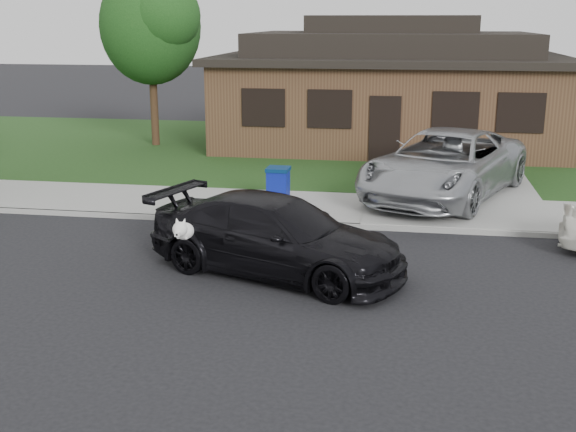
# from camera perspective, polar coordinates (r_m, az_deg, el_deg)

# --- Properties ---
(ground) EXTENTS (120.00, 120.00, 0.00)m
(ground) POSITION_cam_1_polar(r_m,az_deg,el_deg) (14.11, -10.70, -4.27)
(ground) COLOR black
(ground) RESTS_ON ground
(sidewalk) EXTENTS (60.00, 3.00, 0.12)m
(sidewalk) POSITION_cam_1_polar(r_m,az_deg,el_deg) (18.66, -5.52, 0.96)
(sidewalk) COLOR gray
(sidewalk) RESTS_ON ground
(curb) EXTENTS (60.00, 0.12, 0.12)m
(curb) POSITION_cam_1_polar(r_m,az_deg,el_deg) (17.26, -6.78, -0.26)
(curb) COLOR gray
(curb) RESTS_ON ground
(lawn) EXTENTS (60.00, 13.00, 0.13)m
(lawn) POSITION_cam_1_polar(r_m,az_deg,el_deg) (26.29, -1.06, 5.25)
(lawn) COLOR #193814
(lawn) RESTS_ON ground
(driveway) EXTENTS (4.50, 13.00, 0.14)m
(driveway) POSITION_cam_1_polar(r_m,az_deg,el_deg) (22.95, 12.46, 3.42)
(driveway) COLOR gray
(driveway) RESTS_ON ground
(sedan) EXTENTS (5.40, 3.60, 1.45)m
(sedan) POSITION_cam_1_polar(r_m,az_deg,el_deg) (13.53, -0.93, -1.59)
(sedan) COLOR black
(sedan) RESTS_ON ground
(minivan) EXTENTS (5.03, 6.83, 1.72)m
(minivan) POSITION_cam_1_polar(r_m,az_deg,el_deg) (19.28, 12.28, 4.02)
(minivan) COLOR #A4A7AB
(minivan) RESTS_ON driveway
(recycling_bin) EXTENTS (0.58, 0.61, 0.93)m
(recycling_bin) POSITION_cam_1_polar(r_m,az_deg,el_deg) (18.28, -0.78, 2.45)
(recycling_bin) COLOR navy
(recycling_bin) RESTS_ON sidewalk
(house) EXTENTS (12.60, 8.60, 4.65)m
(house) POSITION_cam_1_polar(r_m,az_deg,el_deg) (27.57, 8.02, 9.92)
(house) COLOR #422B1C
(house) RESTS_ON ground
(tree_0) EXTENTS (3.78, 3.60, 6.34)m
(tree_0) POSITION_cam_1_polar(r_m,az_deg,el_deg) (26.90, -10.59, 14.68)
(tree_0) COLOR #332114
(tree_0) RESTS_ON ground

